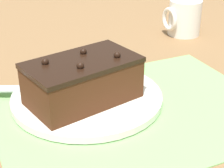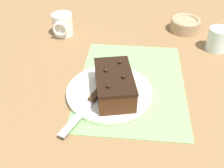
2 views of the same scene
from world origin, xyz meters
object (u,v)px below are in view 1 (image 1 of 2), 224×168
object	(u,v)px
serving_knife	(46,87)
coffee_mug	(184,18)
chocolate_cake	(83,80)
cake_plate	(87,97)

from	to	relation	value
serving_knife	coffee_mug	world-z (taller)	coffee_mug
chocolate_cake	coffee_mug	xyz separation A→B (m)	(-0.37, -0.25, -0.01)
serving_knife	coffee_mug	xyz separation A→B (m)	(-0.42, -0.18, 0.02)
cake_plate	coffee_mug	distance (m)	0.43
cake_plate	coffee_mug	world-z (taller)	coffee_mug
cake_plate	serving_knife	distance (m)	0.08
chocolate_cake	serving_knife	xyz separation A→B (m)	(0.05, -0.07, -0.03)
serving_knife	coffee_mug	bearing A→B (deg)	-43.20
serving_knife	chocolate_cake	bearing A→B (deg)	-120.60
cake_plate	chocolate_cake	distance (m)	0.05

